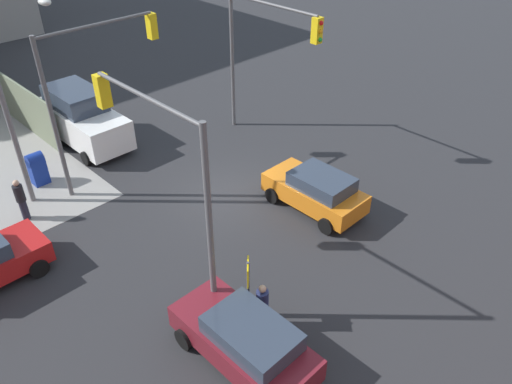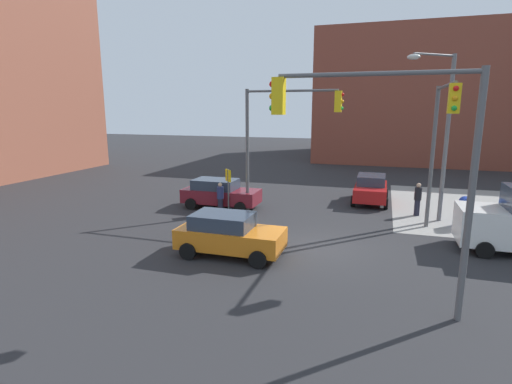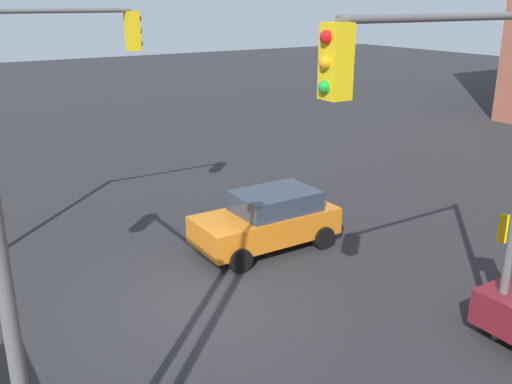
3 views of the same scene
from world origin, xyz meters
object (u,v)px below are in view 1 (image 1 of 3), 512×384
object	(u,v)px
coupe_orange	(316,190)
pedestrian_waiting	(262,306)
traffic_signal_se_corner	(263,44)
mailbox_blue	(37,168)
sedan_maroon	(245,340)
traffic_signal_nw_corner	(163,162)
traffic_signal_ne_corner	(94,74)
van_white_delivery	(82,117)
street_lamp_corner	(10,91)
pedestrian_crossing	(21,199)

from	to	relation	value
coupe_orange	pedestrian_waiting	xyz separation A→B (m)	(-2.73, 5.67, 0.02)
traffic_signal_se_corner	mailbox_blue	distance (m)	10.91
mailbox_blue	sedan_maroon	xyz separation A→B (m)	(-12.51, -0.04, 0.08)
traffic_signal_nw_corner	traffic_signal_ne_corner	bearing A→B (deg)	-15.20
van_white_delivery	traffic_signal_nw_corner	bearing A→B (deg)	165.91
sedan_maroon	traffic_signal_ne_corner	bearing A→B (deg)	-12.51
traffic_signal_nw_corner	traffic_signal_ne_corner	world-z (taller)	same
traffic_signal_se_corner	sedan_maroon	distance (m)	13.45
traffic_signal_nw_corner	street_lamp_corner	bearing A→B (deg)	8.04
traffic_signal_se_corner	traffic_signal_ne_corner	world-z (taller)	same
traffic_signal_se_corner	street_lamp_corner	bearing A→B (deg)	76.32
traffic_signal_nw_corner	traffic_signal_se_corner	distance (m)	10.34
pedestrian_crossing	mailbox_blue	bearing A→B (deg)	164.69
sedan_maroon	traffic_signal_nw_corner	bearing A→B (deg)	-7.17
mailbox_blue	coupe_orange	size ratio (longest dim) A/B	0.36
traffic_signal_ne_corner	sedan_maroon	distance (m)	11.70
coupe_orange	traffic_signal_nw_corner	bearing A→B (deg)	85.94
street_lamp_corner	mailbox_blue	world-z (taller)	street_lamp_corner
traffic_signal_se_corner	pedestrian_waiting	world-z (taller)	traffic_signal_se_corner
coupe_orange	pedestrian_crossing	world-z (taller)	pedestrian_crossing
pedestrian_crossing	pedestrian_waiting	size ratio (longest dim) A/B	1.04
traffic_signal_nw_corner	van_white_delivery	world-z (taller)	traffic_signal_nw_corner
traffic_signal_ne_corner	coupe_orange	world-z (taller)	traffic_signal_ne_corner
traffic_signal_ne_corner	street_lamp_corner	size ratio (longest dim) A/B	0.81
van_white_delivery	coupe_orange	bearing A→B (deg)	-161.88
van_white_delivery	pedestrian_waiting	size ratio (longest dim) A/B	3.23
mailbox_blue	pedestrian_waiting	size ratio (longest dim) A/B	0.86
mailbox_blue	sedan_maroon	distance (m)	12.51
traffic_signal_se_corner	coupe_orange	size ratio (longest dim) A/B	1.62
traffic_signal_ne_corner	pedestrian_waiting	distance (m)	11.03
street_lamp_corner	sedan_maroon	size ratio (longest dim) A/B	1.87
coupe_orange	pedestrian_crossing	bearing A→B (deg)	49.01
traffic_signal_ne_corner	street_lamp_corner	distance (m)	3.03
street_lamp_corner	sedan_maroon	world-z (taller)	street_lamp_corner
sedan_maroon	coupe_orange	xyz separation A→B (m)	(3.24, -6.83, -0.00)
street_lamp_corner	van_white_delivery	bearing A→B (deg)	-49.43
traffic_signal_nw_corner	pedestrian_waiting	world-z (taller)	traffic_signal_nw_corner
street_lamp_corner	traffic_signal_ne_corner	bearing A→B (deg)	-97.89
traffic_signal_se_corner	street_lamp_corner	xyz separation A→B (m)	(2.45, 10.06, 0.08)
traffic_signal_nw_corner	coupe_orange	size ratio (longest dim) A/B	1.62
traffic_signal_se_corner	pedestrian_crossing	distance (m)	11.74
traffic_signal_nw_corner	sedan_maroon	bearing A→B (deg)	172.83
traffic_signal_se_corner	street_lamp_corner	size ratio (longest dim) A/B	0.81
traffic_signal_nw_corner	mailbox_blue	bearing A→B (deg)	3.25
mailbox_blue	pedestrian_waiting	world-z (taller)	pedestrian_waiting
traffic_signal_nw_corner	pedestrian_crossing	size ratio (longest dim) A/B	3.73
traffic_signal_se_corner	pedestrian_waiting	size ratio (longest dim) A/B	3.89
traffic_signal_se_corner	traffic_signal_ne_corner	distance (m)	7.35
traffic_signal_ne_corner	coupe_orange	size ratio (longest dim) A/B	1.62
coupe_orange	pedestrian_crossing	distance (m)	11.09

